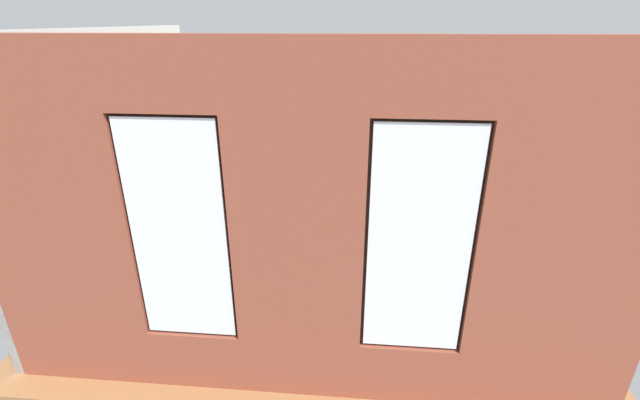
{
  "coord_description": "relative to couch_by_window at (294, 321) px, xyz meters",
  "views": [
    {
      "loc": [
        -0.5,
        6.07,
        3.51
      ],
      "look_at": [
        0.01,
        0.4,
        1.11
      ],
      "focal_mm": 24.0,
      "sensor_mm": 36.0,
      "label": 1
    }
  ],
  "objects": [
    {
      "name": "coffee_table",
      "position": [
        -0.11,
        -2.04,
        0.06
      ],
      "size": [
        1.58,
        0.82,
        0.44
      ],
      "color": "olive",
      "rests_on": "ground_plane"
    },
    {
      "name": "potted_plant_corner_near_left",
      "position": [
        -2.68,
        -4.31,
        0.26
      ],
      "size": [
        0.7,
        0.7,
        0.95
      ],
      "color": "gray",
      "rests_on": "ground_plane"
    },
    {
      "name": "potted_plant_between_couches",
      "position": [
        -1.4,
        -0.04,
        0.49
      ],
      "size": [
        1.11,
        1.03,
        1.33
      ],
      "color": "gray",
      "rests_on": "ground_plane"
    },
    {
      "name": "couch_by_window",
      "position": [
        0.0,
        0.0,
        0.0
      ],
      "size": [
        1.89,
        0.87,
        0.8
      ],
      "color": "black",
      "rests_on": "ground_plane"
    },
    {
      "name": "cup_ceramic",
      "position": [
        0.09,
        -2.14,
        0.16
      ],
      "size": [
        0.08,
        0.08,
        0.1
      ],
      "primitive_type": "cylinder",
      "color": "#33567F",
      "rests_on": "coffee_table"
    },
    {
      "name": "tv_flatscreen",
      "position": [
        2.57,
        -1.75,
        0.55
      ],
      "size": [
        1.02,
        0.2,
        0.67
      ],
      "color": "black",
      "rests_on": "media_console"
    },
    {
      "name": "potted_plant_by_left_couch",
      "position": [
        -2.13,
        -2.87,
        0.11
      ],
      "size": [
        0.33,
        0.33,
        0.65
      ],
      "color": "#9E5638",
      "rests_on": "ground_plane"
    },
    {
      "name": "media_console",
      "position": [
        2.57,
        -1.75,
        -0.06
      ],
      "size": [
        1.29,
        0.42,
        0.55
      ],
      "primitive_type": "cube",
      "color": "black",
      "rests_on": "ground_plane"
    },
    {
      "name": "white_wall_right",
      "position": [
        2.87,
        -1.94,
        1.38
      ],
      "size": [
        0.1,
        5.34,
        3.42
      ],
      "primitive_type": "cube",
      "color": "silver",
      "rests_on": "ground_plane"
    },
    {
      "name": "potted_plant_mid_room_small",
      "position": [
        -1.05,
        -3.18,
        0.1
      ],
      "size": [
        0.49,
        0.49,
        0.65
      ],
      "color": "beige",
      "rests_on": "ground_plane"
    },
    {
      "name": "potted_plant_near_tv",
      "position": [
        2.02,
        -0.65,
        0.28
      ],
      "size": [
        0.79,
        0.86,
        1.1
      ],
      "color": "#9E5638",
      "rests_on": "ground_plane"
    },
    {
      "name": "couch_left",
      "position": [
        -2.53,
        -1.54,
        0.0
      ],
      "size": [
        0.98,
        1.81,
        0.8
      ],
      "rotation": [
        0.0,
        0.0,
        1.51
      ],
      "color": "black",
      "rests_on": "ground_plane"
    },
    {
      "name": "remote_black",
      "position": [
        -0.55,
        -2.18,
        0.12
      ],
      "size": [
        0.18,
        0.12,
        0.02
      ],
      "primitive_type": "cube",
      "rotation": [
        0.0,
        0.0,
        1.13
      ],
      "color": "black",
      "rests_on": "coffee_table"
    },
    {
      "name": "potted_plant_corner_far_left",
      "position": [
        -2.68,
        0.1,
        0.18
      ],
      "size": [
        1.02,
        1.11,
        1.32
      ],
      "color": "#9E5638",
      "rests_on": "ground_plane"
    },
    {
      "name": "candle_jar",
      "position": [
        0.36,
        -1.91,
        0.17
      ],
      "size": [
        0.08,
        0.08,
        0.12
      ],
      "primitive_type": "cylinder",
      "color": "#B7333D",
      "rests_on": "coffee_table"
    },
    {
      "name": "potted_plant_beside_window_right",
      "position": [
        1.12,
        0.1,
        0.49
      ],
      "size": [
        0.8,
        0.78,
        1.35
      ],
      "color": "beige",
      "rests_on": "ground_plane"
    },
    {
      "name": "table_plant_small",
      "position": [
        -0.23,
        -1.91,
        0.22
      ],
      "size": [
        0.13,
        0.13,
        0.21
      ],
      "color": "#9E5638",
      "rests_on": "coffee_table"
    },
    {
      "name": "ground_plane",
      "position": [
        -0.15,
        -2.14,
        -0.38
      ],
      "size": [
        6.75,
        6.34,
        0.1
      ],
      "primitive_type": "cube",
      "color": "#99663D"
    },
    {
      "name": "brick_wall_with_windows",
      "position": [
        -0.15,
        0.65,
        1.36
      ],
      "size": [
        6.15,
        0.3,
        3.42
      ],
      "color": "brown",
      "rests_on": "ground_plane"
    }
  ]
}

